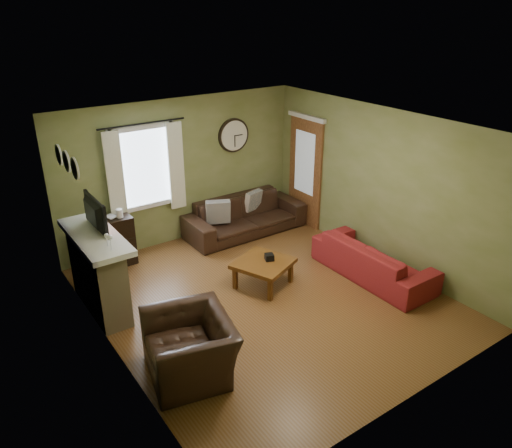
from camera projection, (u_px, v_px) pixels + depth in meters
floor at (266, 298)px, 7.51m from camera, size 4.60×5.20×0.00m
ceiling at (267, 127)px, 6.44m from camera, size 4.60×5.20×0.00m
wall_left at (106, 265)px, 5.78m from camera, size 0.00×5.20×2.60m
wall_right at (380, 187)px, 8.17m from camera, size 0.00×5.20×2.60m
wall_back at (181, 171)px, 8.92m from camera, size 4.60×0.00×2.60m
wall_front at (417, 304)px, 5.03m from camera, size 4.60×0.00×2.60m
fireplace at (98, 275)px, 7.05m from camera, size 0.40×1.40×1.10m
firebox at (113, 286)px, 7.25m from camera, size 0.04×0.60×0.55m
mantel at (95, 237)px, 6.83m from camera, size 0.58×1.60×0.08m
tv at (91, 218)px, 6.86m from camera, size 0.08×0.60×0.35m
tv_screen at (96, 213)px, 6.88m from camera, size 0.02×0.62×0.36m
medallion_left at (75, 168)px, 6.00m from camera, size 0.28×0.28×0.03m
medallion_mid at (67, 161)px, 6.26m from camera, size 0.28×0.28×0.03m
medallion_right at (59, 155)px, 6.52m from camera, size 0.28×0.28×0.03m
window_pane at (144, 168)px, 8.46m from camera, size 1.00×0.02×1.30m
curtain_rod at (142, 124)px, 8.07m from camera, size 0.03×0.03×1.50m
curtain_left at (115, 178)px, 8.12m from camera, size 0.28×0.04×1.55m
curtain_right at (176, 166)px, 8.69m from camera, size 0.28×0.04×1.55m
wall_clock at (234, 136)px, 9.25m from camera, size 0.64×0.06×0.64m
door at (305, 172)px, 9.65m from camera, size 0.05×0.90×2.10m
bookshelf at (112, 243)px, 8.25m from camera, size 0.71×0.30×0.85m
book at (106, 212)px, 8.07m from camera, size 0.20×0.24×0.02m
sofa_brown at (245, 216)px, 9.51m from camera, size 2.32×0.91×0.68m
pillow_left at (253, 200)px, 9.66m from camera, size 0.40×0.21×0.38m
pillow_right at (218, 212)px, 9.14m from camera, size 0.46×0.30×0.45m
sofa_red at (373, 259)px, 7.99m from camera, size 0.81×2.07×0.61m
armchair at (190, 347)px, 5.89m from camera, size 1.19×1.29×0.72m
coffee_table at (263, 273)px, 7.77m from camera, size 1.03×1.03×0.42m
tissue_box at (269, 261)px, 7.74m from camera, size 0.17×0.17×0.10m
wine_glass_a at (110, 243)px, 6.33m from camera, size 0.07×0.07×0.21m
wine_glass_b at (107, 240)px, 6.43m from camera, size 0.06×0.06×0.18m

